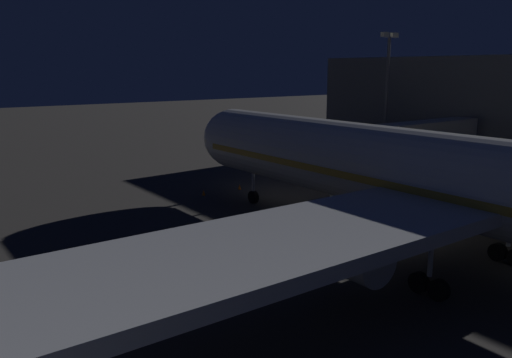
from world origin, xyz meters
name	(u,v)px	position (x,y,z in m)	size (l,w,h in m)	color
ground_plane	(365,242)	(0.00, 0.00, 0.00)	(320.00, 320.00, 0.00)	#383533
airliner_at_gate	(473,186)	(0.00, 8.12, 5.75)	(52.64, 57.57, 20.41)	silver
jet_bridge	(389,138)	(-12.55, -8.50, 5.82)	(23.56, 3.40, 7.36)	#9E9E99
apron_floodlight_mast	(387,89)	(-25.50, -19.82, 9.90)	(2.90, 0.50, 16.96)	#59595E
traffic_cone_nose_port	(240,187)	(-2.20, -19.47, 0.28)	(0.36, 0.36, 0.55)	orange
traffic_cone_nose_starboard	(204,193)	(2.20, -19.47, 0.28)	(0.36, 0.36, 0.55)	orange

